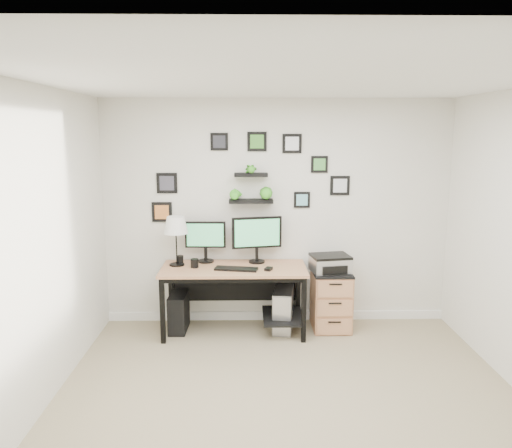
{
  "coord_description": "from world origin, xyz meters",
  "views": [
    {
      "loc": [
        -0.35,
        -3.7,
        2.23
      ],
      "look_at": [
        -0.25,
        1.83,
        1.2
      ],
      "focal_mm": 35.0,
      "sensor_mm": 36.0,
      "label": 1
    }
  ],
  "objects_px": {
    "table_lamp": "(176,226)",
    "pc_tower_grey": "(283,310)",
    "pc_tower_black": "(179,312)",
    "file_cabinet": "(331,300)",
    "mug": "(195,263)",
    "printer": "(330,263)",
    "monitor_right": "(257,236)",
    "monitor_left": "(205,239)",
    "desk": "(237,277)"
  },
  "relations": [
    {
      "from": "monitor_left",
      "to": "mug",
      "type": "distance_m",
      "value": 0.34
    },
    {
      "from": "desk",
      "to": "mug",
      "type": "bearing_deg",
      "value": -175.67
    },
    {
      "from": "desk",
      "to": "monitor_left",
      "type": "relative_size",
      "value": 3.38
    },
    {
      "from": "pc_tower_black",
      "to": "table_lamp",
      "type": "bearing_deg",
      "value": 104.12
    },
    {
      "from": "file_cabinet",
      "to": "monitor_right",
      "type": "bearing_deg",
      "value": 172.99
    },
    {
      "from": "table_lamp",
      "to": "file_cabinet",
      "type": "relative_size",
      "value": 0.83
    },
    {
      "from": "pc_tower_black",
      "to": "file_cabinet",
      "type": "distance_m",
      "value": 1.74
    },
    {
      "from": "desk",
      "to": "mug",
      "type": "xyz_separation_m",
      "value": [
        -0.47,
        -0.04,
        0.17
      ]
    },
    {
      "from": "desk",
      "to": "file_cabinet",
      "type": "height_order",
      "value": "desk"
    },
    {
      "from": "mug",
      "to": "file_cabinet",
      "type": "bearing_deg",
      "value": 3.48
    },
    {
      "from": "desk",
      "to": "printer",
      "type": "xyz_separation_m",
      "value": [
        1.05,
        0.05,
        0.14
      ]
    },
    {
      "from": "monitor_right",
      "to": "pc_tower_black",
      "type": "bearing_deg",
      "value": -171.07
    },
    {
      "from": "monitor_left",
      "to": "file_cabinet",
      "type": "xyz_separation_m",
      "value": [
        1.43,
        -0.14,
        -0.69
      ]
    },
    {
      "from": "mug",
      "to": "pc_tower_grey",
      "type": "bearing_deg",
      "value": 3.04
    },
    {
      "from": "file_cabinet",
      "to": "pc_tower_black",
      "type": "bearing_deg",
      "value": -178.81
    },
    {
      "from": "pc_tower_grey",
      "to": "monitor_right",
      "type": "bearing_deg",
      "value": 153.9
    },
    {
      "from": "mug",
      "to": "pc_tower_black",
      "type": "xyz_separation_m",
      "value": [
        -0.2,
        0.06,
        -0.59
      ]
    },
    {
      "from": "monitor_left",
      "to": "pc_tower_black",
      "type": "height_order",
      "value": "monitor_left"
    },
    {
      "from": "desk",
      "to": "pc_tower_grey",
      "type": "xyz_separation_m",
      "value": [
        0.52,
        0.02,
        -0.39
      ]
    },
    {
      "from": "pc_tower_grey",
      "to": "table_lamp",
      "type": "bearing_deg",
      "value": 177.68
    },
    {
      "from": "monitor_left",
      "to": "mug",
      "type": "height_order",
      "value": "monitor_left"
    },
    {
      "from": "table_lamp",
      "to": "mug",
      "type": "relative_size",
      "value": 5.64
    },
    {
      "from": "monitor_left",
      "to": "table_lamp",
      "type": "relative_size",
      "value": 0.85
    },
    {
      "from": "pc_tower_black",
      "to": "file_cabinet",
      "type": "xyz_separation_m",
      "value": [
        1.74,
        0.04,
        0.12
      ]
    },
    {
      "from": "monitor_left",
      "to": "table_lamp",
      "type": "bearing_deg",
      "value": -157.2
    },
    {
      "from": "desk",
      "to": "pc_tower_black",
      "type": "relative_size",
      "value": 3.77
    },
    {
      "from": "table_lamp",
      "to": "pc_tower_grey",
      "type": "distance_m",
      "value": 1.54
    },
    {
      "from": "desk",
      "to": "file_cabinet",
      "type": "distance_m",
      "value": 1.11
    },
    {
      "from": "printer",
      "to": "pc_tower_black",
      "type": "bearing_deg",
      "value": -178.93
    },
    {
      "from": "file_cabinet",
      "to": "printer",
      "type": "height_order",
      "value": "printer"
    },
    {
      "from": "pc_tower_black",
      "to": "desk",
      "type": "bearing_deg",
      "value": -0.28
    },
    {
      "from": "table_lamp",
      "to": "pc_tower_black",
      "type": "xyz_separation_m",
      "value": [
        0.01,
        -0.04,
        -0.98
      ]
    },
    {
      "from": "pc_tower_grey",
      "to": "file_cabinet",
      "type": "height_order",
      "value": "file_cabinet"
    },
    {
      "from": "table_lamp",
      "to": "pc_tower_grey",
      "type": "bearing_deg",
      "value": -2.32
    },
    {
      "from": "table_lamp",
      "to": "pc_tower_grey",
      "type": "relative_size",
      "value": 1.11
    },
    {
      "from": "file_cabinet",
      "to": "pc_tower_grey",
      "type": "bearing_deg",
      "value": -175.74
    },
    {
      "from": "monitor_left",
      "to": "table_lamp",
      "type": "height_order",
      "value": "table_lamp"
    },
    {
      "from": "monitor_left",
      "to": "pc_tower_black",
      "type": "bearing_deg",
      "value": -150.01
    },
    {
      "from": "mug",
      "to": "table_lamp",
      "type": "bearing_deg",
      "value": 154.19
    },
    {
      "from": "desk",
      "to": "pc_tower_grey",
      "type": "relative_size",
      "value": 3.2
    },
    {
      "from": "mug",
      "to": "printer",
      "type": "bearing_deg",
      "value": 3.37
    },
    {
      "from": "monitor_right",
      "to": "file_cabinet",
      "type": "distance_m",
      "value": 1.12
    },
    {
      "from": "mug",
      "to": "file_cabinet",
      "type": "relative_size",
      "value": 0.15
    },
    {
      "from": "table_lamp",
      "to": "pc_tower_black",
      "type": "distance_m",
      "value": 0.98
    },
    {
      "from": "monitor_left",
      "to": "pc_tower_black",
      "type": "relative_size",
      "value": 1.12
    },
    {
      "from": "monitor_right",
      "to": "mug",
      "type": "relative_size",
      "value": 5.76
    },
    {
      "from": "monitor_right",
      "to": "file_cabinet",
      "type": "relative_size",
      "value": 0.85
    },
    {
      "from": "mug",
      "to": "printer",
      "type": "height_order",
      "value": "printer"
    },
    {
      "from": "monitor_right",
      "to": "printer",
      "type": "bearing_deg",
      "value": -7.46
    },
    {
      "from": "pc_tower_grey",
      "to": "file_cabinet",
      "type": "bearing_deg",
      "value": 4.26
    }
  ]
}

